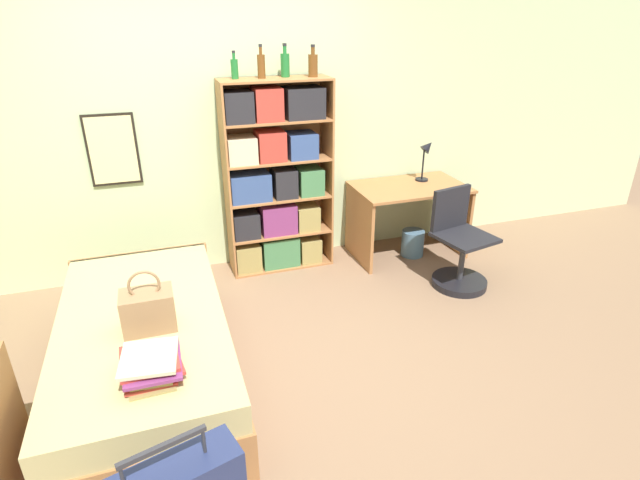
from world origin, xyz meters
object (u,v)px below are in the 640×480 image
bottle_clear (285,64)px  desk_chair (459,256)px  bed (146,349)px  handbag (148,310)px  bottle_green (235,68)px  bottle_blue (313,65)px  desk_lamp (427,153)px  bookcase (275,182)px  waste_bin (413,243)px  book_stack_on_bed (151,364)px  bottle_brown (261,65)px  desk (408,208)px

bottle_clear → desk_chair: bearing=-35.2°
bed → handbag: size_ratio=5.12×
bottle_green → bottle_blue: 0.64m
desk_chair → desk_lamp: bearing=84.7°
bed → desk_chair: desk_chair is taller
bed → bookcase: (1.19, 1.32, 0.57)m
bookcase → waste_bin: bookcase is taller
desk_lamp → bookcase: bearing=178.4°
handbag → book_stack_on_bed: 0.44m
book_stack_on_bed → bottle_blue: 2.71m
book_stack_on_bed → bottle_brown: bottle_brown is taller
handbag → waste_bin: 2.78m
book_stack_on_bed → desk: desk is taller
handbag → bottle_green: 2.10m
bottle_clear → bottle_blue: bearing=-14.7°
bed → bottle_green: bearing=56.5°
book_stack_on_bed → bottle_brown: size_ratio=1.40×
bottle_clear → desk: 1.75m
desk → desk_chair: desk_chair is taller
desk → handbag: bearing=-151.1°
book_stack_on_bed → desk: 2.97m
desk_lamp → waste_bin: 0.88m
bottle_clear → handbag: bearing=-129.7°
bottle_brown → desk_chair: bearing=-30.5°
desk_lamp → bottle_blue: bearing=178.5°
bed → desk: 2.73m
bottle_clear → bottle_brown: bearing=-172.5°
bookcase → desk_lamp: (1.47, -0.04, 0.15)m
handbag → bookcase: bearing=52.5°
bookcase → bottle_clear: bearing=19.1°
desk → book_stack_on_bed: bearing=-143.7°
bed → bottle_green: size_ratio=9.08×
bottle_green → bottle_blue: bottle_blue is taller
bed → desk: (2.45, 1.17, 0.24)m
bottle_blue → bottle_clear: bearing=165.3°
desk → desk_lamp: desk_lamp is taller
handbag → desk: size_ratio=0.36×
bottle_clear → bottle_blue: bottle_clear is taller
desk_lamp → desk_chair: 1.07m
handbag → waste_bin: handbag is taller
bottle_brown → desk_chair: (1.47, -0.87, -1.53)m
book_stack_on_bed → bed: bearing=95.6°
bottle_brown → waste_bin: bearing=-9.9°
bottle_brown → bottle_blue: (0.43, -0.03, -0.00)m
bottle_brown → desk_lamp: size_ratio=0.64×
desk_lamp → bottle_clear: bearing=176.3°
bed → waste_bin: bearing=23.8°
desk → bottle_blue: bearing=171.1°
bottle_clear → bookcase: bearing=-160.9°
desk → desk_lamp: (0.21, 0.11, 0.49)m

